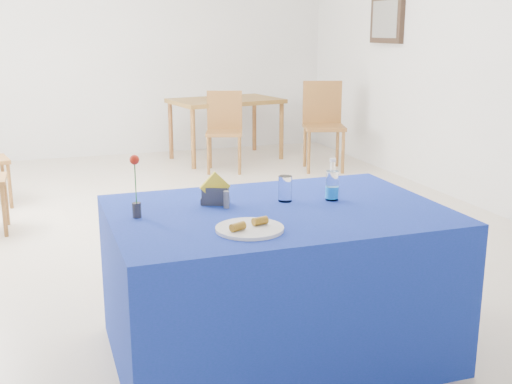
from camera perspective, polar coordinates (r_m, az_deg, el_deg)
floor at (r=5.31m, az=-3.85°, el=-3.30°), size 7.00×7.00×0.00m
room_shell at (r=5.06m, az=-4.19°, el=15.93°), size 7.00×7.00×7.00m
picture_frame at (r=7.51m, az=11.57°, el=14.81°), size 0.06×0.64×0.52m
picture_art at (r=7.49m, az=11.40°, el=14.82°), size 0.02×0.52×0.40m
plate at (r=2.78m, az=-0.57°, el=-3.28°), size 0.30×0.30×0.01m
drinking_glass at (r=3.23m, az=2.61°, el=0.29°), size 0.07×0.07×0.13m
salt_shaker at (r=3.11m, az=-2.65°, el=-0.68°), size 0.03×0.03×0.08m
pepper_shaker at (r=3.17m, az=-3.51°, el=-0.40°), size 0.03×0.03×0.08m
blue_table at (r=3.23m, az=1.85°, el=-8.00°), size 1.60×1.10×0.76m
water_bottle at (r=3.27m, az=6.77°, el=0.50°), size 0.07×0.07×0.21m
napkin_holder at (r=3.17m, az=-3.65°, el=-0.26°), size 0.16×0.10×0.17m
rose_vase at (r=2.98m, az=-10.64°, el=0.32°), size 0.05×0.05×0.29m
oak_table at (r=8.03m, az=-2.71°, el=7.72°), size 1.42×1.04×0.76m
chair_bg_left at (r=7.41m, az=-2.82°, el=5.96°), size 0.51×0.51×0.91m
chair_bg_right at (r=7.51m, az=5.98°, el=6.48°), size 0.56×0.56×1.01m
banana_pieces at (r=2.76m, az=-0.61°, el=-2.83°), size 0.19×0.10×0.04m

